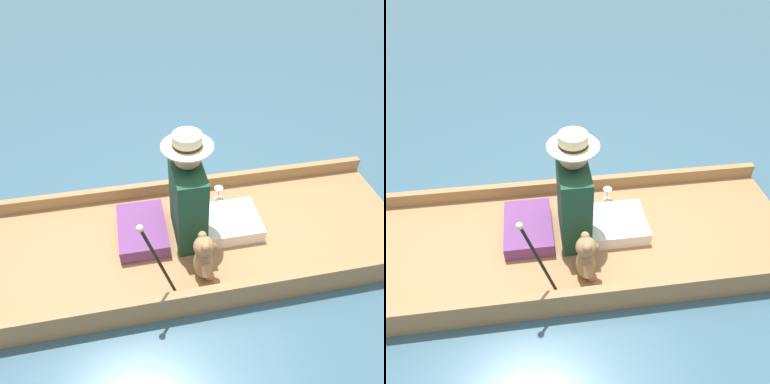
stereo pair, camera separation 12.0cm
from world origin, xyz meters
TOP-DOWN VIEW (x-y plane):
  - ground_plane at (0.00, 0.00)m, footprint 16.00×16.00m
  - punt_boat at (0.00, 0.00)m, footprint 1.18×3.28m
  - seat_cushion at (-0.10, -0.41)m, footprint 0.52×0.36m
  - seated_person at (-0.05, 0.00)m, footprint 0.45×0.73m
  - teddy_bear at (0.35, -0.03)m, footprint 0.27×0.16m
  - wine_glass at (-0.39, 0.26)m, footprint 0.08×0.08m
  - walking_cane at (0.49, -0.35)m, footprint 0.04×0.22m

SIDE VIEW (x-z plane):
  - ground_plane at x=0.00m, z-range 0.00..0.00m
  - punt_boat at x=0.00m, z-range -0.05..0.18m
  - seat_cushion at x=-0.10m, z-range 0.11..0.23m
  - wine_glass at x=-0.39m, z-range 0.14..0.26m
  - teddy_bear at x=0.35m, z-range 0.10..0.48m
  - seated_person at x=-0.05m, z-range -0.01..0.89m
  - walking_cane at x=0.49m, z-range 0.18..0.89m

